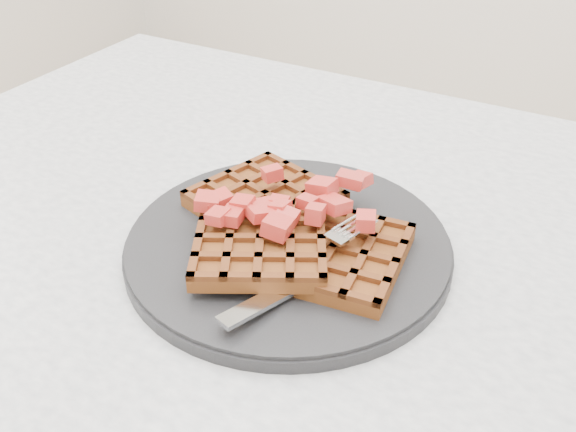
{
  "coord_description": "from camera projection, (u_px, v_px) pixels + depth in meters",
  "views": [
    {
      "loc": [
        0.16,
        -0.43,
        1.11
      ],
      "look_at": [
        -0.07,
        -0.02,
        0.79
      ],
      "focal_mm": 40.0,
      "sensor_mm": 36.0,
      "label": 1
    }
  ],
  "objects": [
    {
      "name": "table",
      "position": [
        360.0,
        353.0,
        0.64
      ],
      "size": [
        1.2,
        0.8,
        0.75
      ],
      "color": "silver",
      "rests_on": "ground"
    },
    {
      "name": "plate",
      "position": [
        288.0,
        245.0,
        0.59
      ],
      "size": [
        0.3,
        0.3,
        0.02
      ],
      "primitive_type": "cylinder",
      "color": "black",
      "rests_on": "table"
    },
    {
      "name": "waffles",
      "position": [
        286.0,
        230.0,
        0.58
      ],
      "size": [
        0.23,
        0.22,
        0.03
      ],
      "color": "brown",
      "rests_on": "plate"
    },
    {
      "name": "strawberry_pile",
      "position": [
        288.0,
        203.0,
        0.56
      ],
      "size": [
        0.15,
        0.15,
        0.02
      ],
      "primitive_type": null,
      "color": "#A41612",
      "rests_on": "waffles"
    },
    {
      "name": "fork",
      "position": [
        312.0,
        271.0,
        0.53
      ],
      "size": [
        0.07,
        0.18,
        0.02
      ],
      "primitive_type": null,
      "rotation": [
        0.0,
        0.0,
        -0.29
      ],
      "color": "silver",
      "rests_on": "plate"
    }
  ]
}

